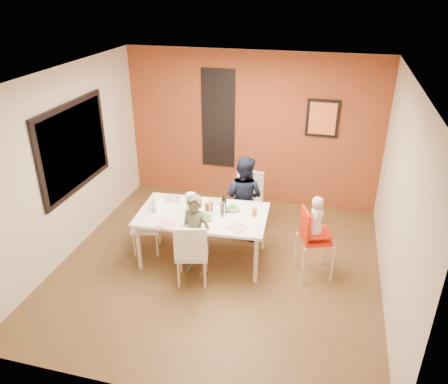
% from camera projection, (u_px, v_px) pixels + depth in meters
% --- Properties ---
extents(ground, '(4.50, 4.50, 0.00)m').
position_uv_depth(ground, '(219.00, 266.00, 6.33)').
color(ground, brown).
rests_on(ground, ground).
extents(ceiling, '(4.50, 4.50, 0.02)m').
position_uv_depth(ceiling, '(218.00, 77.00, 5.13)').
color(ceiling, silver).
rests_on(ceiling, wall_back).
extents(wall_back, '(4.50, 0.02, 2.70)m').
position_uv_depth(wall_back, '(252.00, 129.00, 7.68)').
color(wall_back, beige).
rests_on(wall_back, ground).
extents(wall_front, '(4.50, 0.02, 2.70)m').
position_uv_depth(wall_front, '(150.00, 287.00, 3.77)').
color(wall_front, beige).
rests_on(wall_front, ground).
extents(wall_left, '(0.02, 4.50, 2.70)m').
position_uv_depth(wall_left, '(67.00, 165.00, 6.23)').
color(wall_left, beige).
rests_on(wall_left, ground).
extents(wall_right, '(0.02, 4.50, 2.70)m').
position_uv_depth(wall_right, '(399.00, 201.00, 5.22)').
color(wall_right, beige).
rests_on(wall_right, ground).
extents(brick_accent_wall, '(4.50, 0.02, 2.70)m').
position_uv_depth(brick_accent_wall, '(251.00, 130.00, 7.66)').
color(brick_accent_wall, maroon).
rests_on(brick_accent_wall, ground).
extents(picture_window_frame, '(0.05, 1.70, 1.30)m').
position_uv_depth(picture_window_frame, '(74.00, 147.00, 6.31)').
color(picture_window_frame, black).
rests_on(picture_window_frame, wall_left).
extents(picture_window_pane, '(0.02, 1.55, 1.15)m').
position_uv_depth(picture_window_pane, '(75.00, 147.00, 6.31)').
color(picture_window_pane, black).
rests_on(picture_window_pane, wall_left).
extents(glassblock_strip, '(0.55, 0.03, 1.70)m').
position_uv_depth(glassblock_strip, '(218.00, 119.00, 7.72)').
color(glassblock_strip, '#B3BAC3').
rests_on(glassblock_strip, wall_back).
extents(glassblock_surround, '(0.60, 0.03, 1.76)m').
position_uv_depth(glassblock_surround, '(218.00, 119.00, 7.71)').
color(glassblock_surround, black).
rests_on(glassblock_surround, wall_back).
extents(art_print_frame, '(0.54, 0.03, 0.64)m').
position_uv_depth(art_print_frame, '(323.00, 118.00, 7.24)').
color(art_print_frame, black).
rests_on(art_print_frame, wall_back).
extents(art_print_canvas, '(0.44, 0.01, 0.54)m').
position_uv_depth(art_print_canvas, '(323.00, 119.00, 7.23)').
color(art_print_canvas, orange).
rests_on(art_print_canvas, wall_back).
extents(dining_table, '(1.87, 1.12, 0.76)m').
position_uv_depth(dining_table, '(203.00, 217.00, 6.20)').
color(dining_table, white).
rests_on(dining_table, ground).
extents(chair_near, '(0.52, 0.52, 0.92)m').
position_uv_depth(chair_near, '(191.00, 251.00, 5.74)').
color(chair_near, white).
rests_on(chair_near, ground).
extents(chair_far, '(0.51, 0.51, 0.97)m').
position_uv_depth(chair_far, '(247.00, 198.00, 7.08)').
color(chair_far, white).
rests_on(chair_far, ground).
extents(chair_left, '(0.51, 0.51, 0.88)m').
position_uv_depth(chair_left, '(151.00, 222.00, 6.48)').
color(chair_left, white).
rests_on(chair_left, ground).
extents(high_chair, '(0.55, 0.55, 1.02)m').
position_uv_depth(high_chair, '(312.00, 236.00, 5.89)').
color(high_chair, red).
rests_on(high_chair, ground).
extents(child_near, '(0.49, 0.37, 1.21)m').
position_uv_depth(child_near, '(195.00, 236.00, 5.92)').
color(child_near, brown).
rests_on(child_near, ground).
extents(child_far, '(0.77, 0.67, 1.35)m').
position_uv_depth(child_far, '(244.00, 197.00, 6.81)').
color(child_far, black).
rests_on(child_far, ground).
extents(toddler, '(0.20, 0.30, 0.60)m').
position_uv_depth(toddler, '(316.00, 217.00, 5.77)').
color(toddler, white).
rests_on(toddler, high_chair).
extents(plate_near_left, '(0.26, 0.26, 0.01)m').
position_uv_depth(plate_near_left, '(166.00, 225.00, 5.88)').
color(plate_near_left, white).
rests_on(plate_near_left, dining_table).
extents(plate_far_mid, '(0.25, 0.25, 0.01)m').
position_uv_depth(plate_far_mid, '(215.00, 201.00, 6.49)').
color(plate_far_mid, white).
rests_on(plate_far_mid, dining_table).
extents(plate_near_right, '(0.29, 0.29, 0.01)m').
position_uv_depth(plate_near_right, '(237.00, 228.00, 5.80)').
color(plate_near_right, white).
rests_on(plate_near_right, dining_table).
extents(plate_far_left, '(0.28, 0.28, 0.01)m').
position_uv_depth(plate_far_left, '(173.00, 199.00, 6.56)').
color(plate_far_left, silver).
rests_on(plate_far_left, dining_table).
extents(salad_bowl_a, '(0.27, 0.27, 0.05)m').
position_uv_depth(salad_bowl_a, '(206.00, 217.00, 6.02)').
color(salad_bowl_a, white).
rests_on(salad_bowl_a, dining_table).
extents(salad_bowl_b, '(0.29, 0.29, 0.06)m').
position_uv_depth(salad_bowl_b, '(233.00, 208.00, 6.25)').
color(salad_bowl_b, white).
rests_on(salad_bowl_b, dining_table).
extents(wine_bottle, '(0.07, 0.07, 0.26)m').
position_uv_depth(wine_bottle, '(224.00, 205.00, 6.13)').
color(wine_bottle, black).
rests_on(wine_bottle, dining_table).
extents(wine_glass_a, '(0.06, 0.06, 0.18)m').
position_uv_depth(wine_glass_a, '(196.00, 214.00, 5.96)').
color(wine_glass_a, white).
rests_on(wine_glass_a, dining_table).
extents(wine_glass_b, '(0.07, 0.07, 0.20)m').
position_uv_depth(wine_glass_b, '(223.00, 209.00, 6.07)').
color(wine_glass_b, silver).
rests_on(wine_glass_b, dining_table).
extents(paper_towel_roll, '(0.13, 0.13, 0.30)m').
position_uv_depth(paper_towel_roll, '(191.00, 203.00, 6.12)').
color(paper_towel_roll, silver).
rests_on(paper_towel_roll, dining_table).
extents(condiment_red, '(0.04, 0.04, 0.15)m').
position_uv_depth(condiment_red, '(208.00, 208.00, 6.15)').
color(condiment_red, red).
rests_on(condiment_red, dining_table).
extents(condiment_green, '(0.04, 0.04, 0.15)m').
position_uv_depth(condiment_green, '(212.00, 207.00, 6.19)').
color(condiment_green, '#3C7627').
rests_on(condiment_green, dining_table).
extents(condiment_brown, '(0.04, 0.04, 0.15)m').
position_uv_depth(condiment_brown, '(206.00, 208.00, 6.15)').
color(condiment_brown, brown).
rests_on(condiment_brown, dining_table).
extents(sippy_cup, '(0.07, 0.07, 0.12)m').
position_uv_depth(sippy_cup, '(254.00, 212.00, 6.08)').
color(sippy_cup, orange).
rests_on(sippy_cup, dining_table).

